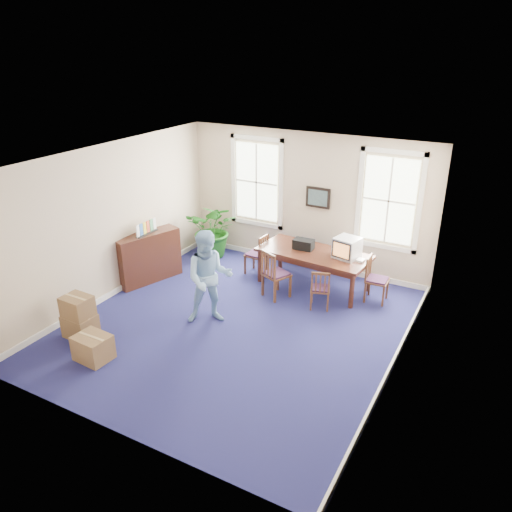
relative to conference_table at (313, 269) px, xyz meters
The scene contains 25 objects.
floor 2.38m from the conference_table, 105.67° to the right, with size 6.50×6.50×0.00m, color navy.
ceiling 3.64m from the conference_table, 105.67° to the right, with size 6.50×6.50×0.00m, color white.
wall_back 1.67m from the conference_table, 122.64° to the left, with size 6.50×6.50×0.00m, color #C9B397.
wall_front 5.67m from the conference_table, 96.57° to the right, with size 6.50×6.50×0.00m, color #C9B397.
wall_left 4.44m from the conference_table, 148.12° to the right, with size 6.50×6.50×0.00m, color #C9B397.
wall_right 3.48m from the conference_table, 43.69° to the right, with size 6.50×6.50×0.00m, color #C9B397.
baseboard_back 1.20m from the conference_table, 123.45° to the left, with size 6.00×0.04×0.12m, color white.
baseboard_left 4.27m from the conference_table, 147.91° to the right, with size 0.04×6.50×0.12m, color white.
baseboard_right 3.27m from the conference_table, 44.05° to the right, with size 0.04×6.50×0.12m, color white.
window_left 2.63m from the conference_table, 153.37° to the left, with size 1.40×0.12×2.20m, color white, non-canonical shape.
window_right 2.18m from the conference_table, 37.46° to the left, with size 1.40×0.12×2.20m, color white, non-canonical shape.
wall_picture 1.67m from the conference_table, 109.57° to the left, with size 0.58×0.06×0.48m, color black, non-canonical shape.
conference_table is the anchor object (origin of this frame).
crt_tv 0.95m from the conference_table, ahead, with size 0.48×0.53×0.44m, color #B7B7BC, non-canonical shape.
game_console 1.13m from the conference_table, ahead, with size 0.14×0.18×0.04m, color white.
equipment_bag 0.59m from the conference_table, 168.69° to the left, with size 0.43×0.28×0.22m, color black.
chair_near_left 0.97m from the conference_table, 120.96° to the right, with size 0.48×0.48×1.07m, color brown, non-canonical shape.
chair_near_right 0.96m from the conference_table, 59.04° to the right, with size 0.39×0.39×0.87m, color brown, non-canonical shape.
chair_end_left 1.43m from the conference_table, behind, with size 0.44×0.44×0.97m, color brown, non-canonical shape.
chair_end_right 1.43m from the conference_table, ahead, with size 0.44×0.44×0.98m, color brown, non-canonical shape.
man 2.66m from the conference_table, 116.67° to the right, with size 0.91×0.70×1.86m, color #8EBDE6.
credenza 3.70m from the conference_table, 156.37° to the right, with size 0.42×1.49×1.17m, color #442014.
brochure_rack 3.78m from the conference_table, 156.24° to the right, with size 0.12×0.68×0.30m, color #99999E, non-canonical shape.
potted_plant 2.88m from the conference_table, behind, with size 1.28×1.11×1.42m, color #165213.
cardboard_boxes 4.73m from the conference_table, 125.88° to the right, with size 1.49×1.49×0.85m, color olive, non-canonical shape.
Camera 1 is at (4.26, -7.09, 5.05)m, focal length 35.00 mm.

